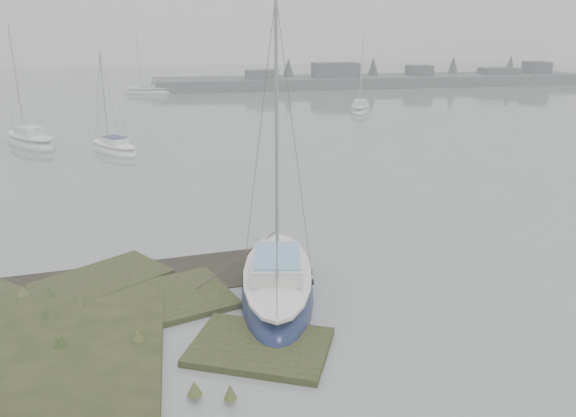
# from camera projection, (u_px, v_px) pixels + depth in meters

# --- Properties ---
(ground) EXTENTS (160.00, 160.00, 0.00)m
(ground) POSITION_uv_depth(u_px,v_px,m) (194.00, 136.00, 42.93)
(ground) COLOR slate
(ground) RESTS_ON ground
(far_shoreline) EXTENTS (60.00, 8.00, 4.15)m
(far_shoreline) POSITION_uv_depth(u_px,v_px,m) (381.00, 80.00, 77.39)
(far_shoreline) COLOR #4C4F51
(far_shoreline) RESTS_ON ground
(sailboat_main) EXTENTS (3.43, 7.10, 9.61)m
(sailboat_main) POSITION_uv_depth(u_px,v_px,m) (277.00, 287.00, 17.47)
(sailboat_main) COLOR #111C3D
(sailboat_main) RESTS_ON ground
(sailboat_white) EXTENTS (4.17, 4.99, 6.98)m
(sailboat_white) POSITION_uv_depth(u_px,v_px,m) (114.00, 149.00, 37.12)
(sailboat_white) COLOR silver
(sailboat_white) RESTS_ON ground
(sailboat_far_a) EXTENTS (5.29, 6.24, 8.78)m
(sailboat_far_a) POSITION_uv_depth(u_px,v_px,m) (30.00, 142.00, 39.21)
(sailboat_far_a) COLOR #AAB0B5
(sailboat_far_a) RESTS_ON ground
(sailboat_far_b) EXTENTS (3.63, 5.69, 7.65)m
(sailboat_far_b) POSITION_uv_depth(u_px,v_px,m) (360.00, 109.00, 54.59)
(sailboat_far_b) COLOR silver
(sailboat_far_b) RESTS_ON ground
(sailboat_far_c) EXTENTS (5.96, 3.17, 8.02)m
(sailboat_far_c) POSITION_uv_depth(u_px,v_px,m) (147.00, 92.00, 68.78)
(sailboat_far_c) COLOR #A7ADB1
(sailboat_far_c) RESTS_ON ground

